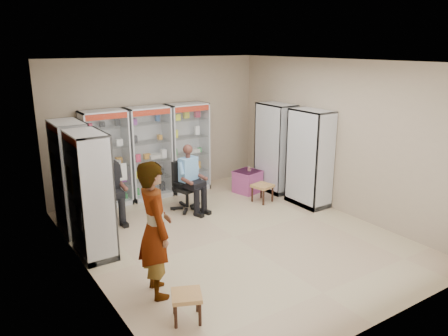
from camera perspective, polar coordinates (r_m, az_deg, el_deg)
floor at (r=7.77m, az=1.29°, el=-8.97°), size 6.00×6.00×0.00m
room_shell at (r=7.16m, az=1.39°, el=5.46°), size 5.02×6.02×3.01m
cabinet_back_left at (r=9.23m, az=-15.15°, el=1.13°), size 0.90×0.50×2.00m
cabinet_back_mid at (r=9.55m, az=-9.76°, el=1.95°), size 0.90×0.50×2.00m
cabinet_back_right at (r=9.95m, az=-4.75°, el=2.69°), size 0.90×0.50×2.00m
cabinet_right_far at (r=9.94m, az=6.71°, el=2.62°), size 0.90×0.50×2.00m
cabinet_right_near at (r=9.15m, az=11.12°, el=1.26°), size 0.90×0.50×2.00m
cabinet_left_far at (r=8.12m, az=-19.26°, el=-1.21°), size 0.90×0.50×2.00m
cabinet_left_near at (r=7.11m, az=-17.02°, el=-3.43°), size 0.90×0.50×2.00m
wooden_chair at (r=8.64m, az=-14.92°, el=-3.54°), size 0.42×0.42×0.94m
seated_customer at (r=8.53m, az=-14.91°, el=-2.37°), size 0.44×0.60×1.34m
office_chair at (r=8.85m, az=-4.87°, el=-2.34°), size 0.67×0.67×1.01m
seated_shopkeeper at (r=8.77m, az=-4.74°, el=-1.57°), size 0.56×0.67×1.29m
pink_trunk at (r=9.94m, az=3.07°, el=-1.78°), size 0.63×0.61×0.50m
tea_glass at (r=9.87m, az=3.30°, el=-0.11°), size 0.07×0.07×0.10m
woven_stool_a at (r=9.38m, az=5.03°, el=-3.28°), size 0.46×0.46×0.38m
woven_stool_b at (r=5.60m, az=-4.88°, el=-17.59°), size 0.48×0.48×0.36m
standing_man at (r=5.83m, az=-8.99°, el=-7.94°), size 0.55×0.74×1.86m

